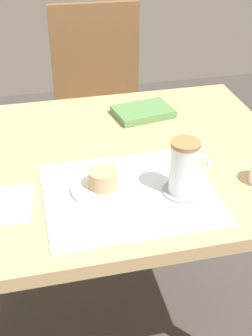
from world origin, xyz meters
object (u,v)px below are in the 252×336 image
(pastry, at_px, (103,179))
(wooden_chair, at_px, (100,108))
(small_book, at_px, (143,112))
(pastry_plate, at_px, (104,188))
(dining_table, at_px, (98,183))
(coffee_mug, at_px, (185,167))

(pastry, bearing_deg, wooden_chair, 80.47)
(wooden_chair, xyz_separation_m, small_book, (0.04, -0.55, 0.24))
(pastry_plate, height_order, small_book, small_book)
(wooden_chair, height_order, small_book, wooden_chair)
(dining_table, height_order, coffee_mug, coffee_mug)
(dining_table, distance_m, pastry_plate, 0.19)
(coffee_mug, bearing_deg, wooden_chair, 91.76)
(pastry_plate, bearing_deg, dining_table, 85.35)
(dining_table, relative_size, coffee_mug, 7.99)
(dining_table, bearing_deg, wooden_chair, 79.48)
(wooden_chair, distance_m, pastry_plate, 0.98)
(wooden_chair, bearing_deg, coffee_mug, 94.25)
(dining_table, xyz_separation_m, small_book, (0.19, 0.22, 0.10))
(wooden_chair, relative_size, coffee_mug, 6.96)
(pastry_plate, bearing_deg, coffee_mug, -14.89)
(pastry, distance_m, small_book, 0.43)
(dining_table, distance_m, pastry, 0.20)
(pastry_plate, bearing_deg, pastry, 0.00)
(dining_table, bearing_deg, pastry_plate, -94.65)
(dining_table, height_order, wooden_chair, wooden_chair)
(dining_table, relative_size, small_book, 6.02)
(dining_table, xyz_separation_m, coffee_mug, (0.17, -0.21, 0.16))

